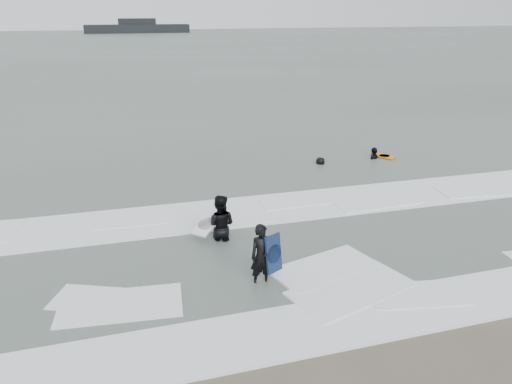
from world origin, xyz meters
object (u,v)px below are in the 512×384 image
object	(u,v)px
surfer_right_near	(374,159)
surfer_right_far	(320,165)
vessel_horizon	(137,28)
surfer_centre	(262,285)
surfer_wading	(220,239)

from	to	relation	value
surfer_right_near	surfer_right_far	distance (m)	2.71
surfer_right_far	vessel_horizon	world-z (taller)	vessel_horizon
surfer_right_near	vessel_horizon	size ratio (longest dim) A/B	0.06
vessel_horizon	surfer_right_far	bearing A→B (deg)	-89.61
surfer_centre	surfer_right_far	size ratio (longest dim) A/B	1.10
surfer_wading	vessel_horizon	size ratio (longest dim) A/B	0.07
surfer_right_far	vessel_horizon	size ratio (longest dim) A/B	0.05
surfer_right_far	surfer_right_near	bearing A→B (deg)	171.55
surfer_wading	vessel_horizon	distance (m)	134.08
surfer_right_near	surfer_right_far	xyz separation A→B (m)	(-2.71, -0.18, 0.00)
surfer_wading	surfer_right_near	bearing A→B (deg)	-122.61
surfer_right_near	surfer_right_far	size ratio (longest dim) A/B	1.14
surfer_wading	surfer_right_near	xyz separation A→B (m)	(8.48, 6.36, 0.00)
surfer_centre	surfer_wading	world-z (taller)	surfer_wading
surfer_right_near	vessel_horizon	world-z (taller)	vessel_horizon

